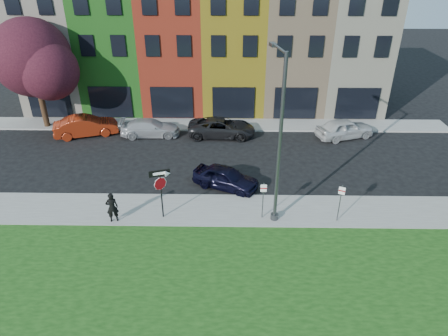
{
  "coord_description": "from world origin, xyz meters",
  "views": [
    {
      "loc": [
        -0.26,
        -14.77,
        12.45
      ],
      "look_at": [
        -0.57,
        4.0,
        2.13
      ],
      "focal_mm": 32.0,
      "sensor_mm": 36.0,
      "label": 1
    }
  ],
  "objects_px": {
    "man": "(112,207)",
    "sedan_near": "(226,177)",
    "stop_sign": "(160,184)",
    "street_lamp": "(279,142)"
  },
  "relations": [
    {
      "from": "stop_sign",
      "to": "sedan_near",
      "type": "xyz_separation_m",
      "value": [
        3.24,
        3.2,
        -1.44
      ]
    },
    {
      "from": "stop_sign",
      "to": "sedan_near",
      "type": "distance_m",
      "value": 4.78
    },
    {
      "from": "stop_sign",
      "to": "sedan_near",
      "type": "height_order",
      "value": "stop_sign"
    },
    {
      "from": "stop_sign",
      "to": "street_lamp",
      "type": "xyz_separation_m",
      "value": [
        5.78,
        0.1,
        2.34
      ]
    },
    {
      "from": "stop_sign",
      "to": "man",
      "type": "height_order",
      "value": "stop_sign"
    },
    {
      "from": "man",
      "to": "sedan_near",
      "type": "xyz_separation_m",
      "value": [
        5.72,
        3.6,
        -0.29
      ]
    },
    {
      "from": "sedan_near",
      "to": "street_lamp",
      "type": "relative_size",
      "value": 0.49
    },
    {
      "from": "man",
      "to": "street_lamp",
      "type": "distance_m",
      "value": 8.98
    },
    {
      "from": "stop_sign",
      "to": "street_lamp",
      "type": "relative_size",
      "value": 0.33
    },
    {
      "from": "man",
      "to": "street_lamp",
      "type": "relative_size",
      "value": 0.19
    }
  ]
}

